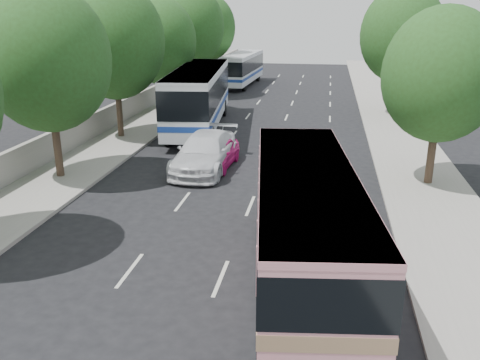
% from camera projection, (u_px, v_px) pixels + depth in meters
% --- Properties ---
extents(ground, '(120.00, 120.00, 0.00)m').
position_uv_depth(ground, '(204.00, 247.00, 17.41)').
color(ground, black).
rests_on(ground, ground).
extents(sidewalk_left, '(4.00, 90.00, 0.15)m').
position_uv_depth(sidewalk_left, '(155.00, 117.00, 37.40)').
color(sidewalk_left, '#9E998E').
rests_on(sidewalk_left, ground).
extents(sidewalk_right, '(4.00, 90.00, 0.12)m').
position_uv_depth(sidewalk_right, '(394.00, 126.00, 34.70)').
color(sidewalk_right, '#9E998E').
rests_on(sidewalk_right, ground).
extents(low_wall, '(0.30, 90.00, 1.50)m').
position_uv_depth(low_wall, '(131.00, 106.00, 37.42)').
color(low_wall, '#9E998E').
rests_on(low_wall, sidewalk_left).
extents(tree_left_b, '(5.70, 5.70, 8.88)m').
position_uv_depth(tree_left_b, '(47.00, 54.00, 22.42)').
color(tree_left_b, '#38281E').
rests_on(tree_left_b, ground).
extents(tree_left_c, '(6.00, 6.00, 9.35)m').
position_uv_depth(tree_left_c, '(115.00, 37.00, 29.81)').
color(tree_left_c, '#38281E').
rests_on(tree_left_c, ground).
extents(tree_left_d, '(5.52, 5.52, 8.60)m').
position_uv_depth(tree_left_d, '(160.00, 38.00, 37.42)').
color(tree_left_d, '#38281E').
rests_on(tree_left_d, ground).
extents(tree_left_e, '(6.30, 6.30, 9.82)m').
position_uv_depth(tree_left_e, '(189.00, 23.00, 44.61)').
color(tree_left_e, '#38281E').
rests_on(tree_left_e, ground).
extents(tree_left_f, '(5.88, 5.88, 9.16)m').
position_uv_depth(tree_left_f, '(208.00, 25.00, 52.24)').
color(tree_left_f, '#38281E').
rests_on(tree_left_f, ground).
extents(tree_right_near, '(5.10, 5.10, 7.95)m').
position_uv_depth(tree_right_near, '(444.00, 71.00, 21.74)').
color(tree_right_near, '#38281E').
rests_on(tree_right_near, ground).
extents(tree_right_far, '(6.00, 6.00, 9.35)m').
position_uv_depth(tree_right_far, '(404.00, 32.00, 36.32)').
color(tree_right_far, '#38281E').
rests_on(tree_right_far, ground).
extents(pink_bus, '(4.05, 10.98, 3.42)m').
position_uv_depth(pink_bus, '(306.00, 215.00, 14.62)').
color(pink_bus, pink).
rests_on(pink_bus, ground).
extents(pink_taxi, '(1.97, 4.28, 1.42)m').
position_uv_depth(pink_taxi, '(217.00, 153.00, 25.89)').
color(pink_taxi, '#DB1377').
rests_on(pink_taxi, ground).
extents(white_pickup, '(2.67, 6.21, 1.78)m').
position_uv_depth(white_pickup, '(205.00, 152.00, 25.48)').
color(white_pickup, silver).
rests_on(white_pickup, ground).
extents(tour_coach_front, '(4.36, 13.53, 3.98)m').
position_uv_depth(tour_coach_front, '(199.00, 93.00, 33.62)').
color(tour_coach_front, white).
rests_on(tour_coach_front, ground).
extents(tour_coach_rear, '(2.92, 11.02, 3.26)m').
position_uv_depth(tour_coach_rear, '(242.00, 66.00, 52.59)').
color(tour_coach_rear, silver).
rests_on(tour_coach_rear, ground).
extents(taxi_roof_sign, '(0.56, 0.22, 0.18)m').
position_uv_depth(taxi_roof_sign, '(216.00, 138.00, 25.63)').
color(taxi_roof_sign, silver).
rests_on(taxi_roof_sign, pink_taxi).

